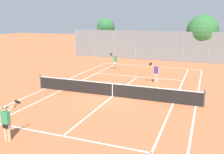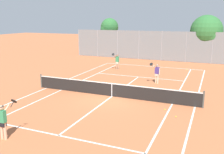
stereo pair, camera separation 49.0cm
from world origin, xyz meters
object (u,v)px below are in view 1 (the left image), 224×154
at_px(player_near_side, 6,121).
at_px(tree_behind_left, 105,28).
at_px(player_far_right, 156,72).
at_px(tree_behind_right, 204,32).
at_px(tennis_net, 112,89).
at_px(loose_tennis_ball_2, 178,116).
at_px(loose_tennis_ball_0, 184,69).
at_px(loose_tennis_ball_1, 166,109).
at_px(player_far_left, 115,61).

xyz_separation_m(player_near_side, tree_behind_left, (-6.78, 27.59, 2.94)).
relative_size(player_far_right, tree_behind_right, 0.31).
bearing_deg(tennis_net, tree_behind_right, 73.51).
distance_m(player_near_side, loose_tennis_ball_2, 8.74).
distance_m(loose_tennis_ball_0, tree_behind_right, 7.51).
xyz_separation_m(loose_tennis_ball_1, tree_behind_right, (1.37, 19.00, 3.60)).
relative_size(tennis_net, player_near_side, 6.76).
bearing_deg(player_far_left, tennis_net, -70.86).
distance_m(loose_tennis_ball_0, tree_behind_left, 15.70).
distance_m(player_far_right, tree_behind_left, 18.97).
height_order(player_near_side, loose_tennis_ball_1, player_near_side).
xyz_separation_m(tennis_net, tree_behind_left, (-8.82, 19.97, 3.36)).
bearing_deg(loose_tennis_ball_1, player_far_right, 107.23).
height_order(player_far_right, tree_behind_left, tree_behind_left).
height_order(player_far_left, loose_tennis_ball_1, player_far_left).
bearing_deg(loose_tennis_ball_1, tree_behind_left, 120.98).
height_order(player_far_right, loose_tennis_ball_2, player_far_right).
bearing_deg(player_near_side, tree_behind_right, 73.95).
bearing_deg(player_far_right, loose_tennis_ball_1, -72.77).
relative_size(player_far_right, tree_behind_left, 0.33).
bearing_deg(player_far_right, player_far_left, 141.28).
relative_size(loose_tennis_ball_0, loose_tennis_ball_2, 1.00).
bearing_deg(tree_behind_left, player_far_left, -62.70).
xyz_separation_m(player_far_left, loose_tennis_ball_2, (7.73, -10.90, -0.89)).
bearing_deg(loose_tennis_ball_0, player_far_right, -104.23).
height_order(loose_tennis_ball_0, tree_behind_left, tree_behind_left).
distance_m(loose_tennis_ball_1, tree_behind_right, 19.39).
bearing_deg(tennis_net, player_far_right, 66.30).
bearing_deg(loose_tennis_ball_0, player_far_left, -159.31).
relative_size(loose_tennis_ball_1, tree_behind_right, 0.01).
bearing_deg(tennis_net, loose_tennis_ball_0, 71.73).
bearing_deg(loose_tennis_ball_2, tree_behind_left, 121.44).
bearing_deg(tree_behind_right, player_far_left, -132.82).
relative_size(loose_tennis_ball_0, loose_tennis_ball_1, 1.00).
bearing_deg(tree_behind_right, player_far_right, -103.76).
relative_size(player_far_left, loose_tennis_ball_2, 26.88).
height_order(tennis_net, loose_tennis_ball_2, tennis_net).
bearing_deg(tree_behind_right, player_near_side, -106.05).
relative_size(tennis_net, player_far_left, 6.76).
xyz_separation_m(player_far_left, loose_tennis_ball_0, (6.82, 2.57, -0.89)).
height_order(tennis_net, loose_tennis_ball_1, tennis_net).
relative_size(tennis_net, loose_tennis_ball_2, 181.82).
xyz_separation_m(player_near_side, player_far_left, (-1.02, 16.43, 0.00)).
bearing_deg(player_near_side, player_far_right, 71.58).
xyz_separation_m(player_far_left, loose_tennis_ball_1, (6.95, -10.01, -0.89)).
height_order(player_near_side, player_far_right, same).
bearing_deg(loose_tennis_ball_0, tree_behind_left, 145.68).
bearing_deg(player_far_right, loose_tennis_ball_2, -69.02).
relative_size(loose_tennis_ball_0, tree_behind_left, 0.01).
xyz_separation_m(tennis_net, loose_tennis_ball_2, (4.67, -2.09, -0.48)).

